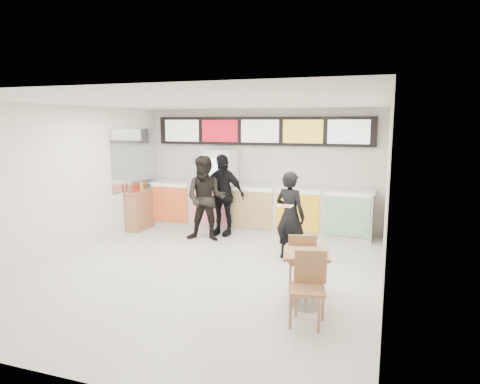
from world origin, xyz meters
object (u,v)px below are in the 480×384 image
at_px(customer_left, 206,199).
at_px(cafe_table, 306,269).
at_px(service_counter, 256,208).
at_px(customer_mid, 222,195).
at_px(customer_main, 290,216).
at_px(condiment_ledge, 140,210).
at_px(drinks_fridge, 221,189).

distance_m(customer_left, cafe_table, 3.96).
distance_m(service_counter, customer_mid, 0.98).
distance_m(customer_main, customer_left, 2.21).
bearing_deg(condiment_ledge, customer_left, -11.59).
bearing_deg(drinks_fridge, customer_mid, -67.01).
bearing_deg(customer_mid, service_counter, 45.50).
distance_m(service_counter, drinks_fridge, 1.03).
bearing_deg(customer_mid, customer_left, -100.10).
bearing_deg(customer_left, condiment_ledge, 159.47).
bearing_deg(service_counter, cafe_table, -63.91).
height_order(customer_main, condiment_ledge, customer_main).
height_order(customer_left, cafe_table, customer_left).
height_order(service_counter, condiment_ledge, condiment_ledge).
distance_m(customer_main, customer_mid, 2.34).
xyz_separation_m(service_counter, customer_main, (1.26, -1.91, 0.30)).
bearing_deg(condiment_ledge, drinks_fridge, 22.85).
relative_size(service_counter, drinks_fridge, 2.78).
distance_m(drinks_fridge, customer_left, 1.21).
bearing_deg(customer_left, cafe_table, -54.04).
relative_size(drinks_fridge, customer_mid, 1.04).
bearing_deg(drinks_fridge, customer_left, -85.25).
height_order(service_counter, drinks_fridge, drinks_fridge).
distance_m(drinks_fridge, condiment_ledge, 2.11).
distance_m(customer_left, condiment_ledge, 2.08).
bearing_deg(cafe_table, service_counter, 103.72).
distance_m(customer_main, cafe_table, 2.21).
bearing_deg(cafe_table, customer_main, 96.10).
bearing_deg(customer_main, service_counter, -36.06).
height_order(service_counter, customer_main, customer_main).
distance_m(drinks_fridge, customer_mid, 0.66).
bearing_deg(service_counter, customer_left, -125.17).
height_order(customer_main, cafe_table, customer_main).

